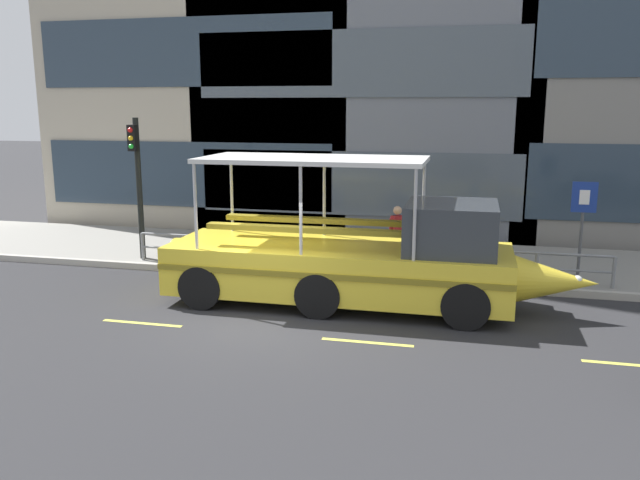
% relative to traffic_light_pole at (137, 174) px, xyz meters
% --- Properties ---
extents(ground_plane, '(120.00, 120.00, 0.00)m').
position_rel_traffic_light_pole_xyz_m(ground_plane, '(4.93, -3.61, -2.60)').
color(ground_plane, '#2B2B2D').
extents(sidewalk, '(32.00, 4.80, 0.18)m').
position_rel_traffic_light_pole_xyz_m(sidewalk, '(4.93, 1.99, -2.51)').
color(sidewalk, gray).
rests_on(sidewalk, ground_plane).
extents(curb_edge, '(32.00, 0.18, 0.18)m').
position_rel_traffic_light_pole_xyz_m(curb_edge, '(4.93, -0.50, -2.51)').
color(curb_edge, '#B2ADA3').
rests_on(curb_edge, ground_plane).
extents(lane_centreline, '(25.80, 0.12, 0.01)m').
position_rel_traffic_light_pole_xyz_m(lane_centreline, '(4.93, -4.66, -2.60)').
color(lane_centreline, '#DBD64C').
rests_on(lane_centreline, ground_plane).
extents(curb_guardrail, '(12.52, 0.09, 0.81)m').
position_rel_traffic_light_pole_xyz_m(curb_guardrail, '(6.35, -0.16, -1.88)').
color(curb_guardrail, gray).
rests_on(curb_guardrail, sidewalk).
extents(traffic_light_pole, '(0.24, 0.46, 3.99)m').
position_rel_traffic_light_pole_xyz_m(traffic_light_pole, '(0.00, 0.00, 0.00)').
color(traffic_light_pole, black).
rests_on(traffic_light_pole, sidewalk).
extents(parking_sign, '(0.60, 0.12, 2.48)m').
position_rel_traffic_light_pole_xyz_m(parking_sign, '(11.87, 0.54, -0.74)').
color(parking_sign, '#4C4F54').
rests_on(parking_sign, sidewalk).
extents(duck_tour_boat, '(9.67, 2.57, 3.36)m').
position_rel_traffic_light_pole_xyz_m(duck_tour_boat, '(6.80, -2.30, -1.54)').
color(duck_tour_boat, yellow).
rests_on(duck_tour_boat, ground_plane).
extents(pedestrian_near_bow, '(0.34, 0.36, 1.59)m').
position_rel_traffic_light_pole_xyz_m(pedestrian_near_bow, '(9.21, 0.70, -1.46)').
color(pedestrian_near_bow, '#1E2338').
rests_on(pedestrian_near_bow, sidewalk).
extents(pedestrian_mid_left, '(0.39, 0.35, 1.70)m').
position_rel_traffic_light_pole_xyz_m(pedestrian_mid_left, '(7.26, 0.58, -1.40)').
color(pedestrian_mid_left, '#1E2338').
rests_on(pedestrian_mid_left, sidewalk).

